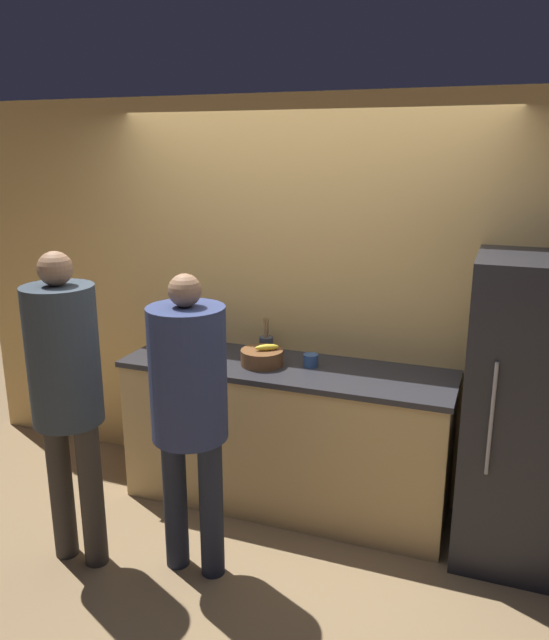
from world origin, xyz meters
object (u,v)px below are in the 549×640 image
object	(u,v)px
person_left	(66,382)
cup_blue	(311,360)
bottle_dark	(188,335)
person_center	(189,397)
fruit_bowl	(262,357)
utensil_crock	(266,344)
bottle_amber	(162,338)
refrigerator	(536,415)

from	to	relation	value
person_left	cup_blue	size ratio (longest dim) A/B	18.78
bottle_dark	cup_blue	xyz separation A→B (m)	(0.94, -0.15, -0.02)
cup_blue	person_center	bearing A→B (deg)	-114.35
fruit_bowl	bottle_dark	distance (m)	0.68
person_left	utensil_crock	xyz separation A→B (m)	(0.69, 1.16, -0.06)
person_center	bottle_amber	distance (m)	1.04
person_left	person_center	world-z (taller)	person_left
person_left	bottle_dark	bearing A→B (deg)	84.81
bottle_amber	refrigerator	bearing A→B (deg)	-0.68
cup_blue	fruit_bowl	bearing A→B (deg)	-164.38
fruit_bowl	utensil_crock	xyz separation A→B (m)	(-0.06, 0.23, 0.01)
person_left	fruit_bowl	distance (m)	1.20
fruit_bowl	bottle_amber	size ratio (longest dim) A/B	1.19
bottle_amber	cup_blue	world-z (taller)	bottle_amber
utensil_crock	bottle_dark	distance (m)	0.58
person_center	utensil_crock	world-z (taller)	person_center
utensil_crock	fruit_bowl	bearing A→B (deg)	-75.12
person_center	bottle_amber	size ratio (longest dim) A/B	7.48
bottle_amber	cup_blue	xyz separation A→B (m)	(1.03, 0.05, -0.05)
person_center	bottle_amber	bearing A→B (deg)	128.03
utensil_crock	refrigerator	bearing A→B (deg)	-7.44
person_left	bottle_dark	distance (m)	1.17
utensil_crock	cup_blue	size ratio (longest dim) A/B	2.57
person_left	cup_blue	xyz separation A→B (m)	(1.04, 1.01, -0.08)
person_center	cup_blue	world-z (taller)	person_center
utensil_crock	cup_blue	world-z (taller)	utensil_crock
bottle_dark	person_left	bearing A→B (deg)	-95.19
cup_blue	bottle_amber	bearing A→B (deg)	-177.43
person_left	person_center	distance (m)	0.67
refrigerator	bottle_dark	bearing A→B (deg)	174.38
refrigerator	person_center	xyz separation A→B (m)	(-1.70, -0.79, 0.16)
refrigerator	utensil_crock	bearing A→B (deg)	172.56
person_left	cup_blue	world-z (taller)	person_left
person_left	refrigerator	bearing A→B (deg)	21.72
person_left	bottle_amber	world-z (taller)	person_left
person_center	fruit_bowl	distance (m)	0.79
bottle_amber	bottle_dark	bearing A→B (deg)	64.73
utensil_crock	person_center	bearing A→B (deg)	-92.10
person_center	cup_blue	bearing A→B (deg)	65.65
fruit_bowl	utensil_crock	bearing A→B (deg)	104.88
person_center	bottle_dark	size ratio (longest dim) A/B	10.84
refrigerator	fruit_bowl	world-z (taller)	refrigerator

